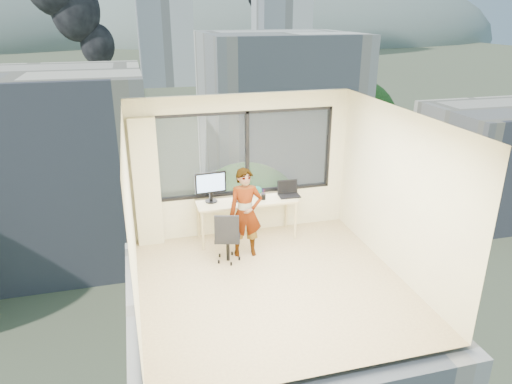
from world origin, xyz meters
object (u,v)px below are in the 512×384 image
object	(u,v)px
monitor	(211,187)
handbag	(255,191)
chair	(228,236)
laptop	(289,190)
person	(245,213)
desk	(247,219)
game_console	(250,193)

from	to	relation	value
monitor	handbag	bearing A→B (deg)	0.38
chair	laptop	bearing A→B (deg)	43.41
monitor	handbag	xyz separation A→B (m)	(0.84, 0.08, -0.19)
person	monitor	xyz separation A→B (m)	(-0.46, 0.69, 0.26)
desk	handbag	world-z (taller)	handbag
desk	monitor	distance (m)	0.91
game_console	desk	bearing A→B (deg)	-128.31
chair	game_console	size ratio (longest dim) A/B	3.22
person	handbag	size ratio (longest dim) A/B	6.35
person	laptop	bearing A→B (deg)	36.50
person	laptop	world-z (taller)	person
laptop	chair	bearing A→B (deg)	-148.61
desk	laptop	bearing A→B (deg)	-1.69
chair	game_console	world-z (taller)	chair
desk	person	world-z (taller)	person
handbag	monitor	bearing A→B (deg)	-177.68
desk	handbag	distance (m)	0.54
monitor	laptop	distance (m)	1.44
chair	monitor	world-z (taller)	monitor
desk	game_console	xyz separation A→B (m)	(0.13, 0.23, 0.41)
game_console	monitor	bearing A→B (deg)	-177.67
person	laptop	xyz separation A→B (m)	(0.97, 0.58, 0.10)
monitor	person	bearing A→B (deg)	-61.55
desk	game_console	size ratio (longest dim) A/B	6.30
desk	person	bearing A→B (deg)	-105.47
chair	person	bearing A→B (deg)	36.61
monitor	game_console	world-z (taller)	monitor
laptop	monitor	bearing A→B (deg)	178.22
person	handbag	xyz separation A→B (m)	(0.38, 0.77, 0.07)
person	monitor	size ratio (longest dim) A/B	2.75
chair	person	xyz separation A→B (m)	(0.34, 0.14, 0.31)
person	game_console	xyz separation A→B (m)	(0.30, 0.84, 0.01)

